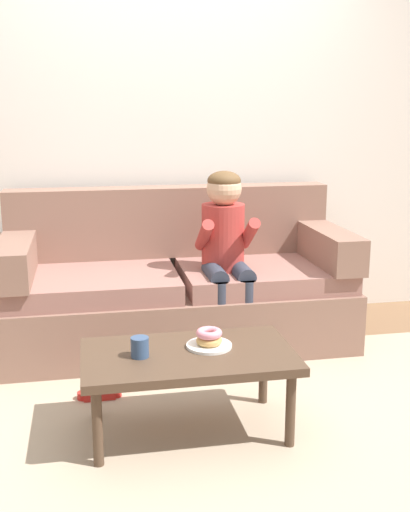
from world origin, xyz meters
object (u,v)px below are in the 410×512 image
(couch, at_px, (177,289))
(coffee_table, at_px, (188,361))
(donut, at_px, (209,340))
(person_child, at_px, (226,244))
(toy_controller, at_px, (100,395))
(mug, at_px, (140,347))

(couch, distance_m, coffee_table, 1.18)
(coffee_table, distance_m, donut, 0.14)
(person_child, relative_size, toy_controller, 4.87)
(couch, xyz_separation_m, coffee_table, (-0.12, -1.18, 0.01))
(coffee_table, xyz_separation_m, toy_controller, (-0.40, 0.42, -0.33))
(donut, bearing_deg, couch, 89.18)
(couch, height_order, coffee_table, couch)
(coffee_table, relative_size, person_child, 0.86)
(person_child, relative_size, donut, 9.18)
(couch, bearing_deg, person_child, -37.91)
(coffee_table, bearing_deg, mug, -177.22)
(couch, relative_size, coffee_table, 2.22)
(couch, height_order, person_child, person_child)
(person_child, xyz_separation_m, toy_controller, (-0.79, -0.55, -0.65))
(person_child, height_order, toy_controller, person_child)
(couch, distance_m, donut, 1.13)
(couch, bearing_deg, toy_controller, -124.28)
(donut, distance_m, toy_controller, 0.74)
(person_child, bearing_deg, couch, 142.09)
(couch, xyz_separation_m, toy_controller, (-0.52, -0.76, -0.32))
(coffee_table, relative_size, mug, 10.58)
(coffee_table, bearing_deg, toy_controller, 133.51)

